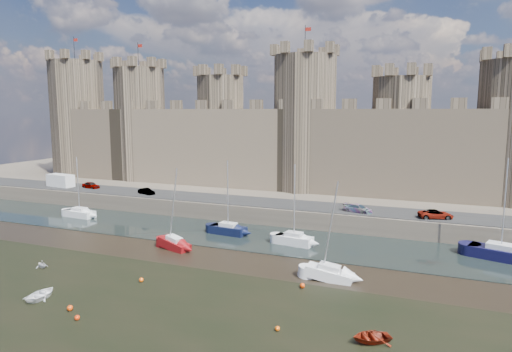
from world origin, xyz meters
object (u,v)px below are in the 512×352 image
at_px(sailboat_3, 501,253).
at_px(sailboat_4, 174,243).
at_px(car_2, 358,208).
at_px(car_3, 436,214).
at_px(sailboat_5, 329,273).
at_px(sailboat_0, 80,213).
at_px(sailboat_1, 228,229).
at_px(sailboat_2, 294,239).
at_px(car_0, 91,185).
at_px(car_1, 146,191).
at_px(van, 61,181).

distance_m(sailboat_3, sailboat_4, 36.72).
bearing_deg(sailboat_4, car_2, 58.18).
bearing_deg(car_2, sailboat_3, -97.61).
relative_size(car_3, sailboat_5, 0.44).
relative_size(sailboat_0, sailboat_1, 0.94).
bearing_deg(sailboat_2, sailboat_0, -175.93).
distance_m(car_2, sailboat_2, 11.76).
bearing_deg(car_2, sailboat_4, 145.90).
distance_m(car_0, sailboat_2, 42.87).
relative_size(car_0, sailboat_3, 0.32).
relative_size(car_1, car_2, 0.82).
relative_size(sailboat_4, sailboat_5, 1.00).
height_order(sailboat_4, sailboat_5, sailboat_5).
relative_size(car_1, sailboat_3, 0.29).
height_order(sailboat_1, sailboat_2, sailboat_2).
bearing_deg(car_2, sailboat_5, -164.15).
bearing_deg(sailboat_0, sailboat_1, 2.94).
xyz_separation_m(van, sailboat_4, (34.83, -17.69, -2.92)).
bearing_deg(car_1, car_3, -72.44).
bearing_deg(sailboat_5, van, 159.25).
bearing_deg(sailboat_4, sailboat_0, 175.59).
distance_m(car_1, sailboat_5, 40.46).
xyz_separation_m(sailboat_1, sailboat_3, (32.18, 1.78, 0.07)).
bearing_deg(car_0, car_3, -81.03).
xyz_separation_m(sailboat_1, sailboat_4, (-3.19, -8.12, -0.06)).
distance_m(sailboat_1, sailboat_3, 32.23).
bearing_deg(car_3, sailboat_0, 80.22).
bearing_deg(sailboat_0, car_1, 57.54).
distance_m(car_0, sailboat_5, 52.37).
bearing_deg(van, sailboat_3, 1.01).
xyz_separation_m(car_2, sailboat_1, (-15.54, -8.48, -2.30)).
distance_m(car_1, sailboat_2, 30.40).
bearing_deg(car_1, sailboat_0, 161.81).
relative_size(car_0, sailboat_2, 0.36).
bearing_deg(sailboat_5, car_3, 64.68).
bearing_deg(car_0, car_1, -85.27).
distance_m(van, sailboat_5, 57.94).
bearing_deg(car_0, sailboat_4, -112.05).
bearing_deg(sailboat_1, van, 171.98).
distance_m(car_1, car_2, 34.59).
xyz_separation_m(car_0, car_2, (47.27, -1.76, -0.03)).
bearing_deg(car_3, sailboat_2, 102.92).
height_order(car_3, sailboat_4, sailboat_4).
relative_size(car_1, sailboat_5, 0.33).
bearing_deg(sailboat_1, car_0, 168.21).
bearing_deg(sailboat_5, sailboat_4, 171.47).
distance_m(sailboat_0, sailboat_4, 23.71).
xyz_separation_m(car_0, sailboat_4, (28.55, -18.37, -2.38)).
distance_m(car_2, sailboat_1, 17.85).
relative_size(car_3, van, 0.82).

